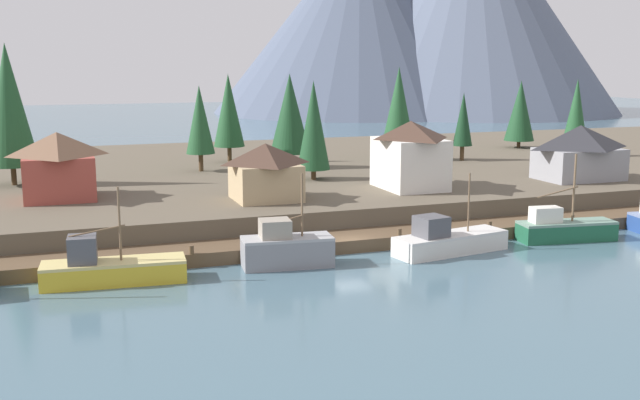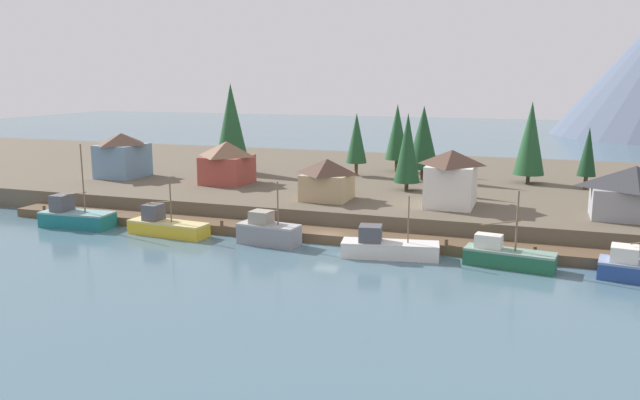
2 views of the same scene
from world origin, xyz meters
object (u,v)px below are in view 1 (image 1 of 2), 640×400
object	(u,v)px
house_white	(410,154)
fishing_boat_grey	(286,248)
fishing_boat_green	(564,229)
house_red	(58,165)
conifer_near_right	(9,105)
conifer_back_right	(290,114)
conifer_mid_left	(314,125)
conifer_mid_right	(463,120)
fishing_boat_white	(448,241)
house_tan	(266,171)
conifer_near_left	(229,110)
conifer_back_left	(399,109)
conifer_centre	(520,111)
fishing_boat_yellow	(110,268)
conifer_far_right	(200,120)
house_grey	(579,152)
conifer_far_left	(576,111)

from	to	relation	value
house_white	fishing_boat_grey	bearing A→B (deg)	-140.14
fishing_boat_green	house_red	size ratio (longest dim) A/B	1.25
conifer_near_right	conifer_back_right	bearing A→B (deg)	5.12
conifer_mid_left	conifer_mid_right	xyz separation A→B (m)	(21.75, 8.07, -0.54)
fishing_boat_white	house_red	xyz separation A→B (m)	(-27.07, 19.66, 4.47)
house_tan	conifer_mid_left	bearing A→B (deg)	50.83
conifer_near_left	conifer_back_right	size ratio (longest dim) A/B	0.99
conifer_back_left	conifer_back_right	xyz separation A→B (m)	(-14.24, -1.97, -0.14)
fishing_boat_grey	conifer_back_right	bearing A→B (deg)	77.88
house_red	conifer_mid_left	xyz separation A→B (m)	(24.29, 2.78, 2.50)
conifer_mid_right	conifer_centre	size ratio (longest dim) A/B	0.88
fishing_boat_white	conifer_centre	bearing A→B (deg)	40.25
conifer_near_left	fishing_boat_grey	bearing A→B (deg)	-97.29
fishing_boat_yellow	fishing_boat_white	world-z (taller)	fishing_boat_yellow
fishing_boat_yellow	conifer_far_right	world-z (taller)	conifer_far_right
fishing_boat_white	house_tan	world-z (taller)	house_tan
conifer_back_left	fishing_boat_white	bearing A→B (deg)	-109.50
house_tan	house_white	distance (m)	14.38
conifer_mid_left	conifer_back_right	size ratio (longest dim) A/B	0.95
conifer_mid_left	fishing_boat_grey	bearing A→B (deg)	-114.02
conifer_near_left	conifer_near_right	bearing A→B (deg)	-157.66
house_tan	conifer_near_left	world-z (taller)	conifer_near_left
conifer_near_left	conifer_mid_left	distance (m)	16.84
house_red	conifer_near_left	xyz separation A→B (m)	(19.40, 18.89, 3.13)
fishing_boat_grey	conifer_centre	bearing A→B (deg)	46.64
conifer_near_right	conifer_centre	xyz separation A→B (m)	(64.53, 11.06, -2.58)
house_white	house_red	bearing A→B (deg)	170.16
house_grey	conifer_near_left	distance (m)	39.28
house_tan	conifer_back_right	distance (m)	20.40
house_red	conifer_back_right	distance (m)	27.55
house_grey	fishing_boat_green	bearing A→B (deg)	-131.58
fishing_boat_green	house_white	distance (m)	16.17
fishing_boat_yellow	fishing_boat_grey	bearing A→B (deg)	5.49
fishing_boat_yellow	house_red	bearing A→B (deg)	102.64
house_red	house_white	distance (m)	31.43
house_tan	fishing_boat_green	bearing A→B (deg)	-30.64
fishing_boat_white	conifer_near_left	bearing A→B (deg)	91.42
conifer_far_right	conifer_mid_left	bearing A→B (deg)	-45.57
fishing_boat_grey	conifer_back_left	distance (m)	41.60
fishing_boat_grey	conifer_near_right	world-z (taller)	conifer_near_right
fishing_boat_green	house_tan	world-z (taller)	house_tan
fishing_boat_white	fishing_boat_green	bearing A→B (deg)	-7.30
house_grey	conifer_far_right	bearing A→B (deg)	151.62
conifer_near_right	conifer_far_right	world-z (taller)	conifer_near_right
conifer_near_right	fishing_boat_yellow	bearing A→B (deg)	-76.96
fishing_boat_grey	conifer_far_right	size ratio (longest dim) A/B	0.71
conifer_back_left	house_tan	bearing A→B (deg)	-137.52
fishing_boat_grey	conifer_near_right	size ratio (longest dim) A/B	0.49
fishing_boat_grey	fishing_boat_white	xyz separation A→B (m)	(12.53, -0.58, -0.31)
conifer_mid_left	conifer_far_left	world-z (taller)	conifer_mid_left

